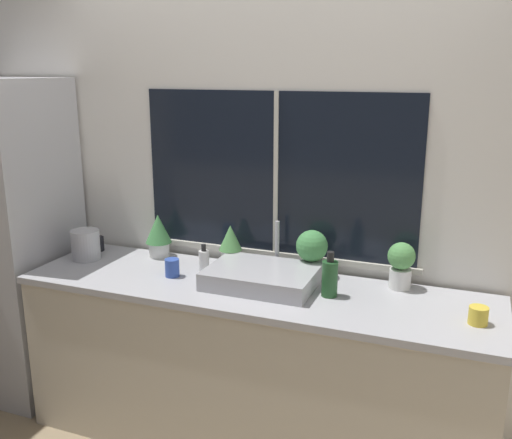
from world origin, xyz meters
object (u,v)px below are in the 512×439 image
Objects in this scene: mug_blue at (172,268)px; potted_plant_far_right at (401,263)px; sink at (262,276)px; bottle_tall at (330,278)px; potted_plant_center_left at (230,243)px; potted_plant_center_right at (312,251)px; kettle at (86,244)px; soap_bottle at (204,262)px; refrigerator at (11,240)px; mug_yellow at (478,316)px; mug_black at (97,244)px; potted_plant_far_left at (158,234)px.

potted_plant_far_right is at bearing 13.08° from mug_blue.
sink reaches higher than bottle_tall.
potted_plant_center_left is 0.99× the size of potted_plant_far_right.
sink is 5.69× the size of mug_blue.
potted_plant_center_right is 1.30m from kettle.
potted_plant_center_right is at bearing 17.88° from soap_bottle.
refrigerator is 9.97× the size of kettle.
potted_plant_center_left is 1.05× the size of bottle_tall.
refrigerator is 23.02× the size of mug_yellow.
refrigerator is at bearing -174.32° from potted_plant_far_right.
mug_black is 2.16m from mug_yellow.
mug_black is 0.67m from mug_blue.
potted_plant_far_right is at bearing 0.00° from potted_plant_center_right.
refrigerator reaches higher than mug_yellow.
bottle_tall is at bearing 2.59° from mug_blue.
potted_plant_center_right is 1.12× the size of bottle_tall.
bottle_tall is (0.62, -0.23, -0.04)m from potted_plant_center_left.
bottle_tall reaches higher than kettle.
potted_plant_center_right reaches higher than potted_plant_center_left.
sink is at bearing -38.15° from potted_plant_center_left.
bottle_tall reaches higher than mug_black.
sink is 1.09m from kettle.
soap_bottle is at bearing 174.26° from sink.
refrigerator is 1.96m from bottle_tall.
kettle is at bearing -76.94° from mug_black.
mug_black is (-0.78, 0.13, -0.03)m from soap_bottle.
potted_plant_far_left is at bearing 14.21° from refrigerator.
potted_plant_center_left is at bearing 66.05° from soap_bottle.
refrigerator is 0.92m from potted_plant_far_left.
sink reaches higher than potted_plant_center_right.
sink is at bearing -0.76° from kettle.
bottle_tall is 2.62× the size of mug_black.
sink is 3.26× the size of soap_bottle.
refrigerator is 8.12× the size of potted_plant_center_left.
bottle_tall is 2.35× the size of mug_blue.
kettle is at bearing -151.95° from potted_plant_far_left.
refrigerator is 1.82m from potted_plant_center_right.
mug_yellow is (0.82, -0.30, -0.10)m from potted_plant_center_right.
potted_plant_far_left is 2.94× the size of mug_black.
mug_blue is (-0.14, -0.09, -0.02)m from soap_bottle.
potted_plant_far_right is (0.65, 0.21, 0.09)m from sink.
potted_plant_center_left reaches higher than mug_black.
soap_bottle is 0.74× the size of bottle_tall.
sink is at bearing 6.56° from mug_blue.
potted_plant_center_right is at bearing 21.20° from mug_blue.
potted_plant_far_right is (0.46, 0.00, -0.01)m from potted_plant_center_right.
mug_blue is (1.12, -0.04, -0.02)m from refrigerator.
refrigerator reaches higher than kettle.
kettle is (0.52, 0.03, 0.03)m from refrigerator.
potted_plant_center_left is at bearing 2.88° from mug_black.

